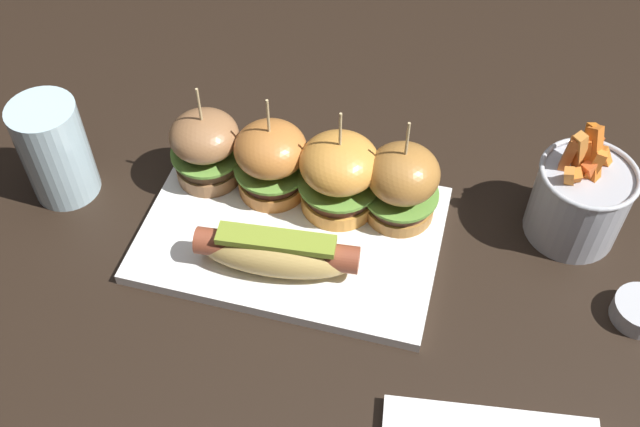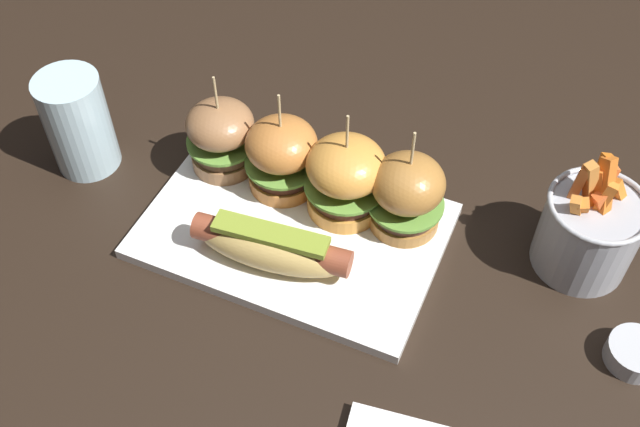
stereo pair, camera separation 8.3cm
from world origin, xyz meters
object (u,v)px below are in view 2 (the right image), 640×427
(platter_main, at_px, (293,231))
(slider_center_left, at_px, (282,155))
(hot_dog, at_px, (271,246))
(slider_center_right, at_px, (346,177))
(sauce_ramekin, at_px, (635,353))
(water_glass, at_px, (78,123))
(fries_bucket, at_px, (589,230))
(slider_far_left, at_px, (221,136))
(slider_far_right, at_px, (407,193))

(platter_main, distance_m, slider_center_left, 0.09)
(hot_dog, relative_size, slider_center_right, 1.26)
(platter_main, height_order, sauce_ramekin, sauce_ramekin)
(slider_center_right, height_order, water_glass, slider_center_right)
(slider_center_right, distance_m, water_glass, 0.33)
(slider_center_left, relative_size, fries_bucket, 0.93)
(slider_center_right, bearing_deg, platter_main, -128.16)
(slider_far_left, distance_m, sauce_ramekin, 0.51)
(fries_bucket, bearing_deg, platter_main, -162.77)
(slider_far_right, bearing_deg, water_glass, -172.39)
(slider_center_left, relative_size, slider_center_right, 0.97)
(slider_far_left, height_order, slider_center_right, slider_center_right)
(platter_main, height_order, slider_center_right, slider_center_right)
(slider_far_left, xyz_separation_m, fries_bucket, (0.43, 0.04, -0.01))
(hot_dog, xyz_separation_m, slider_far_right, (0.11, 0.11, 0.02))
(platter_main, relative_size, slider_center_left, 2.44)
(slider_far_left, distance_m, water_glass, 0.17)
(slider_far_left, bearing_deg, hot_dog, -43.26)
(platter_main, height_order, slider_far_right, slider_far_right)
(platter_main, distance_m, hot_dog, 0.06)
(sauce_ramekin, bearing_deg, fries_bucket, 126.32)
(fries_bucket, bearing_deg, slider_far_left, -175.14)
(slider_center_left, xyz_separation_m, slider_far_right, (0.15, 0.00, 0.00))
(slider_center_right, distance_m, sauce_ramekin, 0.35)
(slider_center_right, relative_size, sauce_ramekin, 2.43)
(fries_bucket, xyz_separation_m, water_glass, (-0.60, -0.09, 0.01))
(slider_center_left, bearing_deg, slider_center_right, -2.91)
(slider_far_left, relative_size, fries_bucket, 0.91)
(slider_far_right, bearing_deg, slider_far_left, 179.87)
(platter_main, xyz_separation_m, hot_dog, (-0.00, -0.05, 0.03))
(slider_far_left, distance_m, fries_bucket, 0.43)
(hot_dog, relative_size, slider_center_left, 1.30)
(slider_center_left, bearing_deg, water_glass, -168.04)
(slider_center_left, relative_size, water_glass, 1.07)
(water_glass, bearing_deg, platter_main, -1.06)
(hot_dog, xyz_separation_m, slider_far_left, (-0.12, 0.11, 0.02))
(slider_center_right, distance_m, slider_far_right, 0.07)
(fries_bucket, relative_size, sauce_ramekin, 2.54)
(platter_main, distance_m, water_glass, 0.29)
(fries_bucket, height_order, sauce_ramekin, fries_bucket)
(slider_center_left, xyz_separation_m, fries_bucket, (0.35, 0.04, -0.01))
(slider_center_right, bearing_deg, fries_bucket, 9.02)
(slider_center_right, height_order, fries_bucket, slider_center_right)
(slider_center_right, height_order, slider_far_right, slider_center_right)
(slider_center_right, bearing_deg, slider_far_right, 4.27)
(slider_center_left, relative_size, sauce_ramekin, 2.37)
(slider_center_left, xyz_separation_m, sauce_ramekin, (0.43, -0.07, -0.05))
(slider_far_left, distance_m, slider_center_left, 0.08)
(slider_center_left, bearing_deg, fries_bucket, 6.25)
(slider_far_left, height_order, sauce_ramekin, slider_far_left)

